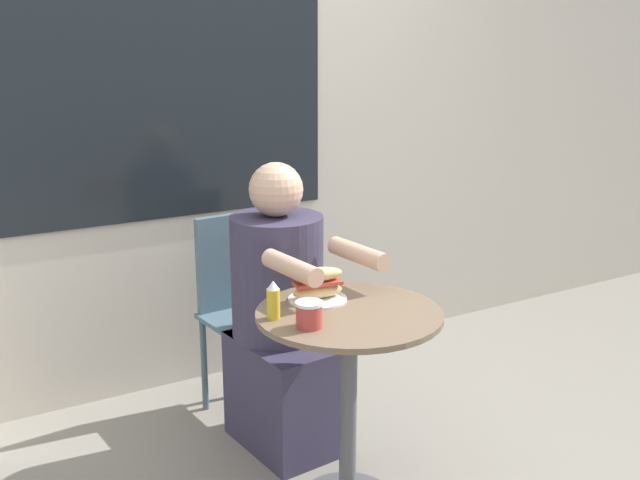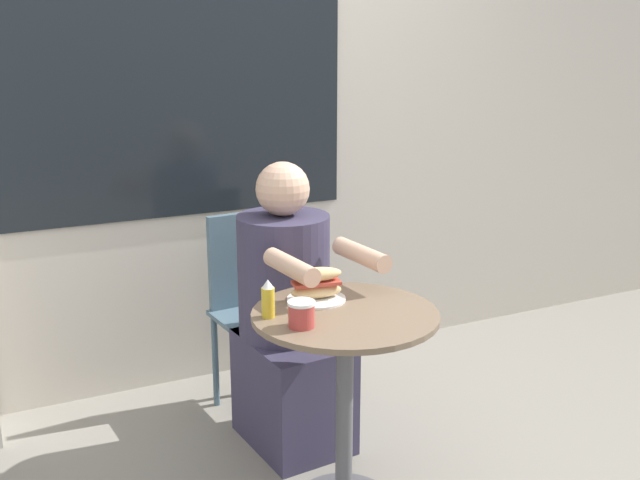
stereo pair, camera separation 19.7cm
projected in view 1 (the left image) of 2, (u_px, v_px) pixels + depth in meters
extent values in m
cube|color=beige|center=(198.00, 84.00, 3.36)|extent=(8.00, 0.08, 2.80)
cube|color=black|center=(159.00, 82.00, 3.22)|extent=(1.58, 0.01, 1.21)
cylinder|color=brown|center=(349.00, 314.00, 2.48)|extent=(0.62, 0.62, 0.02)
cylinder|color=#515156|center=(348.00, 411.00, 2.57)|extent=(0.06, 0.06, 0.69)
cube|color=slate|center=(254.00, 320.00, 3.19)|extent=(0.41, 0.41, 0.02)
cube|color=slate|center=(233.00, 261.00, 3.27)|extent=(0.35, 0.06, 0.42)
cylinder|color=slate|center=(308.00, 372.00, 3.21)|extent=(0.03, 0.03, 0.43)
cylinder|color=slate|center=(241.00, 392.00, 3.03)|extent=(0.03, 0.03, 0.43)
cylinder|color=slate|center=(268.00, 347.00, 3.47)|extent=(0.03, 0.03, 0.43)
cylinder|color=slate|center=(204.00, 364.00, 3.29)|extent=(0.03, 0.03, 0.43)
cube|color=#38334C|center=(288.00, 392.00, 3.01)|extent=(0.38, 0.48, 0.45)
cylinder|color=#38334C|center=(277.00, 277.00, 2.94)|extent=(0.36, 0.36, 0.49)
sphere|color=#D6A889|center=(276.00, 189.00, 2.85)|extent=(0.21, 0.21, 0.21)
cylinder|color=#D6A889|center=(359.00, 254.00, 2.73)|extent=(0.09, 0.30, 0.07)
cylinder|color=#D6A889|center=(292.00, 267.00, 2.56)|extent=(0.09, 0.30, 0.07)
cylinder|color=white|center=(318.00, 299.00, 2.58)|extent=(0.20, 0.20, 0.01)
ellipsoid|color=#DBB77A|center=(318.00, 291.00, 2.57)|extent=(0.19, 0.09, 0.05)
cube|color=#B74233|center=(318.00, 283.00, 2.56)|extent=(0.17, 0.10, 0.01)
ellipsoid|color=#DBB77A|center=(318.00, 274.00, 2.55)|extent=(0.19, 0.09, 0.05)
cylinder|color=#B73D38|center=(309.00, 316.00, 2.33)|extent=(0.08, 0.08, 0.07)
cylinder|color=white|center=(309.00, 303.00, 2.32)|extent=(0.09, 0.09, 0.01)
cylinder|color=gold|center=(273.00, 304.00, 2.40)|extent=(0.04, 0.04, 0.10)
cone|color=white|center=(273.00, 285.00, 2.38)|extent=(0.04, 0.04, 0.03)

